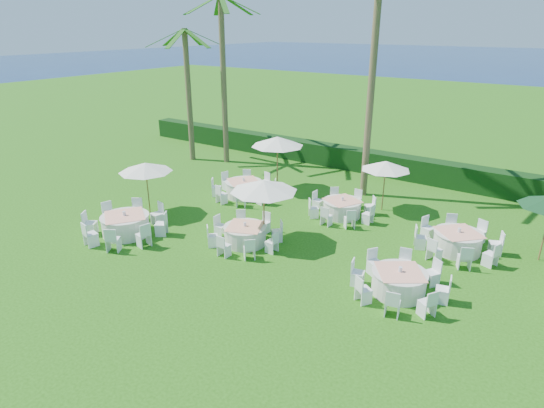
{
  "coord_description": "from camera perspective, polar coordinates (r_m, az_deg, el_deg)",
  "views": [
    {
      "loc": [
        8.54,
        -11.2,
        7.7
      ],
      "look_at": [
        -0.57,
        2.16,
        1.3
      ],
      "focal_mm": 30.0,
      "sensor_mm": 36.0,
      "label": 1
    }
  ],
  "objects": [
    {
      "name": "banquet_table_f",
      "position": [
        17.81,
        22.26,
        -4.34
      ],
      "size": [
        2.93,
        2.93,
        0.92
      ],
      "color": "silver",
      "rests_on": "ground"
    },
    {
      "name": "umbrella_a",
      "position": [
        19.99,
        -15.6,
        4.46
      ],
      "size": [
        2.27,
        2.27,
        2.28
      ],
      "color": "brown",
      "rests_on": "ground"
    },
    {
      "name": "ground",
      "position": [
        16.05,
        -2.68,
        -7.1
      ],
      "size": [
        120.0,
        120.0,
        0.0
      ],
      "primitive_type": "plane",
      "color": "#1E520E",
      "rests_on": "ground"
    },
    {
      "name": "banquet_table_a",
      "position": [
        18.66,
        -17.9,
        -2.45
      ],
      "size": [
        3.25,
        3.25,
        0.98
      ],
      "color": "silver",
      "rests_on": "ground"
    },
    {
      "name": "umbrella_b",
      "position": [
        16.56,
        -1.04,
        2.29
      ],
      "size": [
        2.5,
        2.5,
        2.44
      ],
      "color": "brown",
      "rests_on": "ground"
    },
    {
      "name": "banquet_table_c",
      "position": [
        14.59,
        15.64,
        -9.38
      ],
      "size": [
        2.94,
        2.94,
        0.9
      ],
      "color": "silver",
      "rests_on": "ground"
    },
    {
      "name": "umbrella_d",
      "position": [
        20.2,
        14.1,
        4.71
      ],
      "size": [
        2.12,
        2.12,
        2.25
      ],
      "color": "brown",
      "rests_on": "ground"
    },
    {
      "name": "banquet_table_e",
      "position": [
        19.71,
        8.77,
        -0.47
      ],
      "size": [
        2.87,
        2.87,
        0.88
      ],
      "color": "silver",
      "rests_on": "ground"
    },
    {
      "name": "palm_a",
      "position": [
        26.7,
        -6.12,
        15.8
      ],
      "size": [
        4.27,
        4.36,
        9.19
      ],
      "color": "brown",
      "rests_on": "ground"
    },
    {
      "name": "hedge",
      "position": [
        25.72,
        13.57,
        4.96
      ],
      "size": [
        34.0,
        1.0,
        1.2
      ],
      "primitive_type": "cube",
      "color": "black",
      "rests_on": "ground"
    },
    {
      "name": "banquet_table_b",
      "position": [
        17.09,
        -3.39,
        -3.82
      ],
      "size": [
        2.82,
        2.82,
        0.87
      ],
      "color": "silver",
      "rests_on": "ground"
    },
    {
      "name": "banquet_table_d",
      "position": [
        21.77,
        -3.55,
        1.98
      ],
      "size": [
        3.06,
        3.06,
        0.93
      ],
      "color": "silver",
      "rests_on": "ground"
    },
    {
      "name": "palm_f",
      "position": [
        27.6,
        -10.46,
        13.97
      ],
      "size": [
        4.37,
        4.26,
        7.53
      ],
      "color": "brown",
      "rests_on": "ground"
    },
    {
      "name": "palm_c",
      "position": [
        21.32,
        12.45,
        15.23
      ],
      "size": [
        4.21,
        4.38,
        10.08
      ],
      "color": "brown",
      "rests_on": "ground"
    },
    {
      "name": "umbrella_c",
      "position": [
        22.18,
        0.69,
        7.86
      ],
      "size": [
        2.57,
        2.57,
        2.67
      ],
      "color": "brown",
      "rests_on": "ground"
    }
  ]
}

